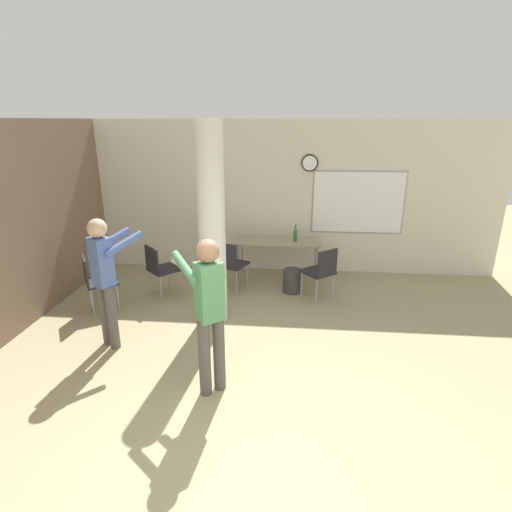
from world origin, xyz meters
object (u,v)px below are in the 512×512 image
folding_table (278,243)px  chair_near_pillar (160,267)px  chair_by_left_wall (96,279)px  chair_table_left (231,262)px  person_playing_front (209,305)px  chair_table_right (321,270)px  bottle_on_table (295,235)px  person_watching_back (105,273)px

folding_table → chair_near_pillar: 2.12m
chair_by_left_wall → chair_table_left: 2.11m
chair_by_left_wall → chair_near_pillar: same height
person_playing_front → chair_table_left: bearing=94.3°
folding_table → chair_table_right: 1.13m
bottle_on_table → chair_table_left: bearing=-151.8°
chair_table_left → person_watching_back: size_ratio=0.52×
bottle_on_table → chair_by_left_wall: 3.35m
folding_table → person_playing_front: 3.36m
bottle_on_table → chair_by_left_wall: size_ratio=0.34×
folding_table → chair_table_right: chair_table_right is taller
bottle_on_table → person_watching_back: person_watching_back is taller
chair_near_pillar → bottle_on_table: bearing=22.5°
chair_by_left_wall → person_playing_front: (2.10, -1.73, 0.49)m
chair_table_left → folding_table: bearing=39.3°
person_playing_front → bottle_on_table: bearing=74.9°
chair_table_left → person_playing_front: (0.20, -2.66, 0.49)m
chair_by_left_wall → chair_table_left: bearing=26.1°
folding_table → chair_table_right: (0.72, -0.85, -0.17)m
chair_table_left → chair_near_pillar: 1.16m
bottle_on_table → person_playing_front: person_playing_front is taller
folding_table → chair_near_pillar: bearing=-153.0°
chair_by_left_wall → person_playing_front: 2.76m
chair_table_left → person_watching_back: 2.31m
bottle_on_table → person_watching_back: (-2.33, -2.45, 0.14)m
bottle_on_table → person_playing_front: 3.36m
chair_table_right → chair_near_pillar: bearing=-177.5°
person_playing_front → folding_table: bearing=80.1°
chair_table_right → chair_by_left_wall: same height
chair_table_right → person_watching_back: (-2.75, -1.66, 0.48)m
chair_table_right → chair_near_pillar: (-2.60, -0.11, 0.00)m
chair_table_right → chair_table_left: bearing=171.9°
chair_by_left_wall → chair_table_right: bearing=11.9°
chair_table_right → person_playing_front: size_ratio=0.51×
bottle_on_table → person_playing_front: size_ratio=0.17×
chair_by_left_wall → person_watching_back: 1.24m
chair_near_pillar → person_watching_back: bearing=-95.4°
chair_by_left_wall → person_watching_back: (0.64, -0.94, 0.48)m
folding_table → chair_table_left: bearing=-140.7°
bottle_on_table → person_playing_front: (-0.88, -3.24, 0.15)m
bottle_on_table → chair_table_right: 0.96m
folding_table → chair_near_pillar: size_ratio=1.73×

